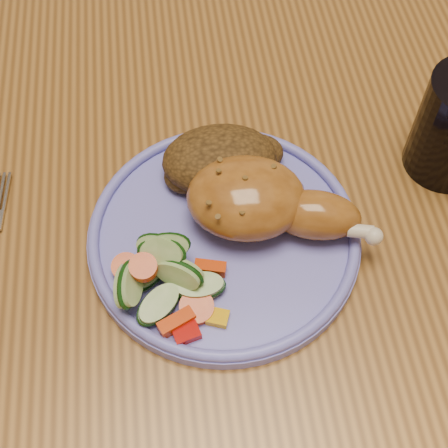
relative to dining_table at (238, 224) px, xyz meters
name	(u,v)px	position (x,y,z in m)	size (l,w,h in m)	color
ground	(232,407)	(0.00, 0.00, -0.67)	(4.00, 4.00, 0.00)	brown
dining_table	(238,224)	(0.00, 0.00, 0.00)	(0.90, 1.40, 0.75)	brown
plate	(224,237)	(-0.02, -0.07, 0.09)	(0.24, 0.24, 0.01)	#6B6AD1
plate_rim	(224,230)	(-0.02, -0.07, 0.10)	(0.24, 0.24, 0.01)	#6B6AD1
chicken_leg	(263,202)	(0.01, -0.06, 0.12)	(0.17, 0.10, 0.06)	#9D5E21
rice_pilaf	(222,160)	(-0.02, 0.00, 0.11)	(0.11, 0.08, 0.05)	#4E3313
vegetable_pile	(164,277)	(-0.08, -0.11, 0.11)	(0.10, 0.10, 0.05)	#A50A05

